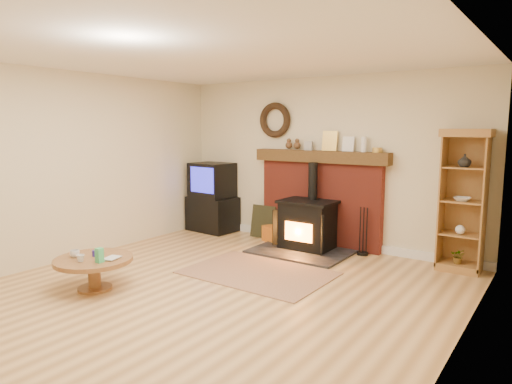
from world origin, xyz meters
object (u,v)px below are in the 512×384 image
Objects in this scene: tv_unit at (212,198)px; coffee_table at (93,264)px; wood_stove at (307,226)px; curio_cabinet at (463,201)px.

tv_unit reaches higher than coffee_table.
curio_cabinet reaches higher than wood_stove.
wood_stove is 3.11m from coffee_table.
coffee_table is (-1.17, -2.88, -0.06)m from wood_stove.
curio_cabinet reaches higher than coffee_table.
curio_cabinet is (4.10, 0.08, 0.33)m from tv_unit.
wood_stove is 2.03m from tv_unit.
coffee_table is at bearing -135.93° from curio_cabinet.
curio_cabinet is at bearing 44.07° from coffee_table.
coffee_table is at bearing -74.71° from tv_unit.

